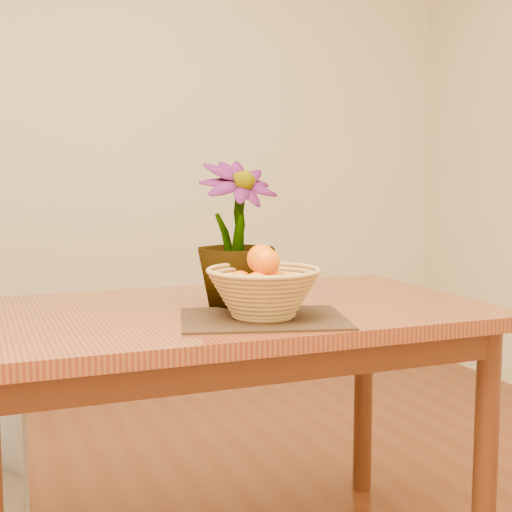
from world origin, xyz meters
name	(u,v)px	position (x,y,z in m)	size (l,w,h in m)	color
wall_back	(99,127)	(0.00, 2.25, 1.35)	(4.00, 0.02, 2.70)	beige
table	(225,339)	(0.00, 0.30, 0.66)	(1.40, 0.80, 0.75)	brown
placemat	(263,319)	(0.03, 0.10, 0.75)	(0.40, 0.30, 0.01)	#372414
wicker_basket	(263,295)	(0.03, 0.10, 0.81)	(0.28, 0.28, 0.11)	tan
orange_pile	(263,277)	(0.03, 0.10, 0.86)	(0.16, 0.17, 0.13)	#FF6104
potted_plant	(236,234)	(0.03, 0.31, 0.95)	(0.22, 0.22, 0.39)	#154714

